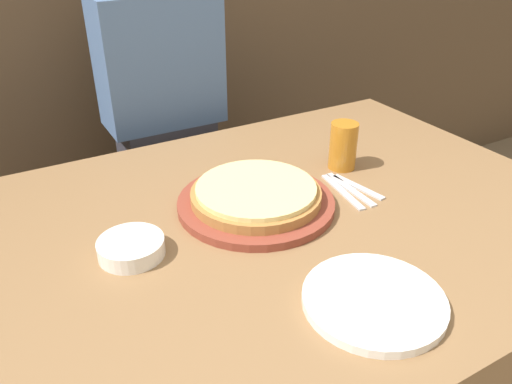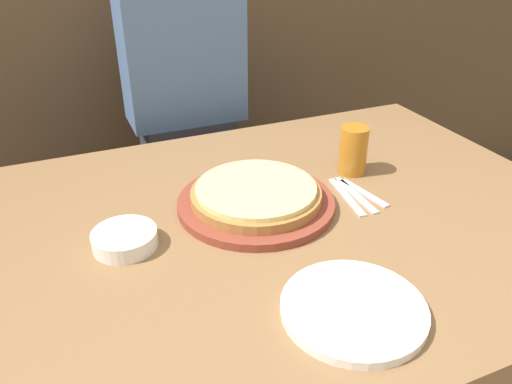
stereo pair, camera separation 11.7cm
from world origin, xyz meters
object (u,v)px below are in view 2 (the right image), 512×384
object	(u,v)px
side_bowl	(125,239)
spoon	(364,193)
beer_glass	(353,148)
dinner_knife	(355,195)
diner_person	(188,140)
fork	(347,197)
pizza_on_board	(256,198)
dinner_plate	(353,309)

from	to	relation	value
side_bowl	spoon	xyz separation A→B (m)	(0.59, -0.01, -0.02)
beer_glass	dinner_knife	world-z (taller)	beer_glass
diner_person	fork	bearing A→B (deg)	-74.65
pizza_on_board	dinner_knife	world-z (taller)	pizza_on_board
beer_glass	fork	distance (m)	0.16
side_bowl	spoon	distance (m)	0.59
pizza_on_board	dinner_plate	distance (m)	0.40
fork	spoon	size ratio (longest dim) A/B	1.18
side_bowl	dinner_knife	size ratio (longest dim) A/B	0.72
dinner_knife	diner_person	xyz separation A→B (m)	(-0.23, 0.73, -0.11)
dinner_plate	side_bowl	xyz separation A→B (m)	(-0.33, 0.36, 0.01)
dinner_knife	pizza_on_board	bearing A→B (deg)	168.98
spoon	diner_person	size ratio (longest dim) A/B	0.12
fork	diner_person	size ratio (longest dim) A/B	0.14
dinner_knife	side_bowl	bearing A→B (deg)	179.22
side_bowl	dinner_plate	bearing A→B (deg)	-47.21
dinner_plate	pizza_on_board	bearing A→B (deg)	92.28
beer_glass	diner_person	distance (m)	0.70
side_bowl	diner_person	size ratio (longest dim) A/B	0.10
dinner_knife	spoon	bearing A→B (deg)	0.00
side_bowl	diner_person	world-z (taller)	diner_person
side_bowl	fork	world-z (taller)	side_bowl
diner_person	spoon	bearing A→B (deg)	-71.06
dinner_plate	side_bowl	world-z (taller)	side_bowl
dinner_plate	dinner_knife	bearing A→B (deg)	56.59
dinner_plate	beer_glass	bearing A→B (deg)	57.88
side_bowl	fork	distance (m)	0.54
pizza_on_board	side_bowl	distance (m)	0.32
dinner_plate	dinner_knife	xyz separation A→B (m)	(0.23, 0.35, -0.01)
dinner_plate	diner_person	bearing A→B (deg)	89.64
dinner_plate	spoon	bearing A→B (deg)	53.84
beer_glass	spoon	xyz separation A→B (m)	(-0.04, -0.11, -0.07)
beer_glass	spoon	distance (m)	0.14
spoon	diner_person	world-z (taller)	diner_person
pizza_on_board	beer_glass	xyz separation A→B (m)	(0.31, 0.07, 0.05)
diner_person	pizza_on_board	bearing A→B (deg)	-91.91
side_bowl	dinner_knife	distance (m)	0.56
beer_glass	diner_person	bearing A→B (deg)	114.94
pizza_on_board	fork	size ratio (longest dim) A/B	1.98
side_bowl	spoon	bearing A→B (deg)	-0.75
pizza_on_board	dinner_plate	size ratio (longest dim) A/B	1.45
side_bowl	fork	xyz separation A→B (m)	(0.54, -0.01, -0.02)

